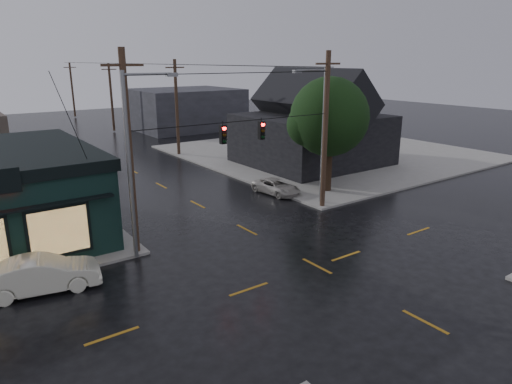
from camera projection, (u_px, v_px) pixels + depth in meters
ground_plane at (317, 266)px, 22.02m from camera, size 160.00×160.00×0.00m
sidewalk_ne at (327, 152)px, 48.79m from camera, size 28.00×28.00×0.15m
ne_building at (313, 117)px, 42.43m from camera, size 12.60×11.60×8.75m
corner_tree at (329, 117)px, 32.84m from camera, size 5.73×5.73×8.35m
utility_pole_nw at (137, 253)px, 23.48m from camera, size 2.00×0.32×10.15m
utility_pole_ne at (322, 208)px, 30.73m from camera, size 2.00×0.32×10.15m
utility_pole_far_a at (179, 155)px, 47.53m from camera, size 2.00×0.32×9.65m
utility_pole_far_b at (114, 132)px, 63.16m from camera, size 2.00×0.32×9.15m
utility_pole_far_c at (75, 117)px, 78.79m from camera, size 2.00×0.32×9.15m
span_signal_assembly at (243, 132)px, 25.57m from camera, size 13.00×0.48×1.23m
streetlight_nw at (137, 259)px, 22.76m from camera, size 5.40×0.30×9.15m
streetlight_ne at (320, 204)px, 31.56m from camera, size 5.40×0.30×9.15m
bg_building_east at (185, 109)px, 65.34m from camera, size 14.00×12.00×5.60m
sedan_cream at (42, 275)px, 19.42m from camera, size 4.96×2.54×1.56m
suv_silver at (276, 187)px, 33.74m from camera, size 2.23×4.13×1.10m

